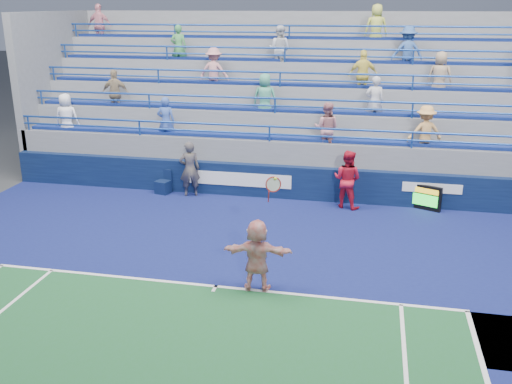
% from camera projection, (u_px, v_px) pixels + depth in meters
% --- Properties ---
extents(ground, '(120.00, 120.00, 0.00)m').
position_uv_depth(ground, '(216.00, 287.00, 12.96)').
color(ground, '#333538').
extents(sponsor_wall, '(18.00, 0.32, 1.10)m').
position_uv_depth(sponsor_wall, '(268.00, 181.00, 18.83)').
color(sponsor_wall, '#091333').
rests_on(sponsor_wall, ground).
extents(bleacher_stand, '(18.00, 5.60, 6.13)m').
position_uv_depth(bleacher_stand, '(286.00, 128.00, 22.02)').
color(bleacher_stand, slate).
rests_on(bleacher_stand, ground).
extents(serve_speed_board, '(1.10, 0.58, 0.79)m').
position_uv_depth(serve_speed_board, '(423.00, 197.00, 17.74)').
color(serve_speed_board, black).
rests_on(serve_speed_board, ground).
extents(judge_chair, '(0.55, 0.55, 0.80)m').
position_uv_depth(judge_chair, '(163.00, 186.00, 19.29)').
color(judge_chair, '#0C193B').
rests_on(judge_chair, ground).
extents(tennis_player, '(1.59, 0.61, 2.69)m').
position_uv_depth(tennis_player, '(257.00, 255.00, 12.60)').
color(tennis_player, white).
rests_on(tennis_player, ground).
extents(line_judge, '(0.80, 0.67, 1.86)m').
position_uv_depth(line_judge, '(190.00, 169.00, 18.83)').
color(line_judge, '#121533').
rests_on(line_judge, ground).
extents(ball_girl, '(1.09, 0.97, 1.85)m').
position_uv_depth(ball_girl, '(347.00, 179.00, 17.75)').
color(ball_girl, red).
rests_on(ball_girl, ground).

